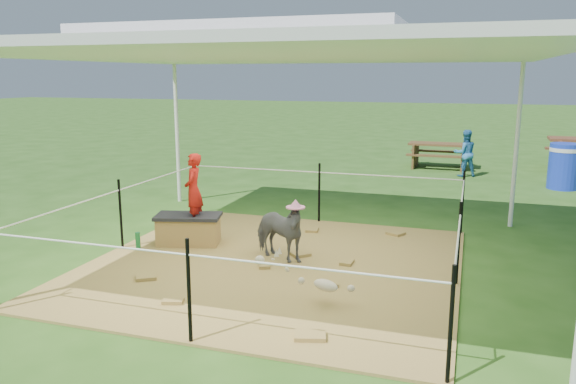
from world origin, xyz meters
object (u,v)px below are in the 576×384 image
(woman, at_px, (193,183))
(foal, at_px, (326,283))
(straw_bale, at_px, (189,231))
(distant_person, at_px, (465,153))
(trash_barrel, at_px, (564,166))
(pony, at_px, (278,231))
(green_bottle, at_px, (138,241))
(picnic_table_near, at_px, (439,155))

(woman, relative_size, foal, 1.20)
(straw_bale, height_order, distant_person, distant_person)
(foal, xyz_separation_m, trash_barrel, (3.29, 7.70, 0.22))
(pony, bearing_deg, distant_person, 7.95)
(green_bottle, relative_size, pony, 0.26)
(straw_bale, xyz_separation_m, foal, (2.40, -1.51, 0.05))
(green_bottle, height_order, picnic_table_near, picnic_table_near)
(foal, bearing_deg, straw_bale, 172.00)
(woman, bearing_deg, pony, 63.25)
(distant_person, bearing_deg, trash_barrel, 134.57)
(woman, height_order, pony, woman)
(picnic_table_near, bearing_deg, straw_bale, -108.12)
(straw_bale, bearing_deg, trash_barrel, 47.42)
(green_bottle, xyz_separation_m, distant_person, (4.20, 7.58, 0.41))
(distant_person, bearing_deg, straw_bale, 42.05)
(foal, bearing_deg, green_bottle, -175.59)
(trash_barrel, bearing_deg, foal, -113.12)
(woman, distance_m, green_bottle, 1.11)
(straw_bale, distance_m, picnic_table_near, 8.79)
(straw_bale, height_order, trash_barrel, trash_barrel)
(straw_bale, bearing_deg, woman, 0.00)
(pony, distance_m, trash_barrel, 7.74)
(trash_barrel, relative_size, picnic_table_near, 0.62)
(straw_bale, relative_size, picnic_table_near, 0.55)
(straw_bale, relative_size, green_bottle, 3.60)
(woman, bearing_deg, trash_barrel, 122.86)
(straw_bale, height_order, pony, pony)
(trash_barrel, xyz_separation_m, distant_person, (-2.04, 0.93, 0.07))
(foal, relative_size, picnic_table_near, 0.55)
(woman, height_order, green_bottle, woman)
(green_bottle, height_order, distant_person, distant_person)
(straw_bale, distance_m, trash_barrel, 8.41)
(straw_bale, distance_m, green_bottle, 0.71)
(woman, height_order, foal, woman)
(green_bottle, height_order, trash_barrel, trash_barrel)
(trash_barrel, bearing_deg, straw_bale, -132.58)
(picnic_table_near, bearing_deg, trash_barrel, -35.82)
(pony, bearing_deg, straw_bale, 103.60)
(green_bottle, xyz_separation_m, picnic_table_near, (3.54, 8.72, 0.18))
(pony, bearing_deg, picnic_table_near, 14.29)
(trash_barrel, bearing_deg, woman, -132.08)
(pony, xyz_separation_m, trash_barrel, (4.24, 6.47, 0.08))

